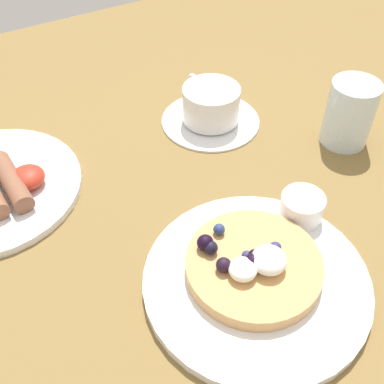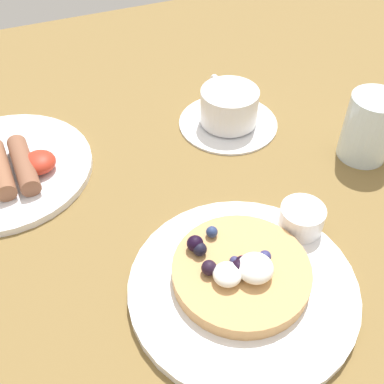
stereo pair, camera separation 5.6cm
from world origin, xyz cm
name	(u,v)px [view 2 (the right image)]	position (x,y,z in cm)	size (l,w,h in cm)	color
ground_plane	(141,240)	(0.00, 0.00, -1.50)	(153.65, 121.26, 3.00)	brown
pancake_plate	(243,288)	(7.62, -12.19, 0.65)	(24.49, 24.49, 1.30)	white
pancake_with_berries	(240,271)	(7.66, -11.26, 2.50)	(14.75, 14.75, 4.04)	tan
syrup_ramekin	(302,218)	(17.33, -7.59, 2.94)	(5.18, 5.18, 3.19)	white
breakfast_plate	(4,169)	(-13.79, 17.19, 0.51)	(23.79, 23.79, 1.01)	white
fried_breakfast	(3,168)	(-13.66, 15.33, 2.19)	(15.00, 10.96, 2.77)	brown
coffee_saucer	(228,122)	(19.02, 15.36, 0.35)	(14.91, 14.91, 0.69)	white
coffee_cup	(229,105)	(19.03, 15.50, 3.37)	(8.55, 11.40, 5.17)	white
water_glass	(369,127)	(33.34, 1.84, 4.72)	(6.76, 6.76, 9.43)	silver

